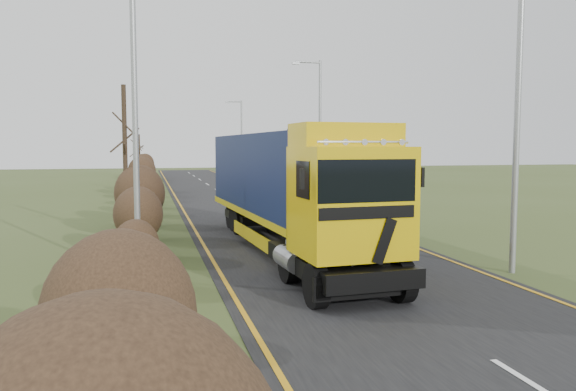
# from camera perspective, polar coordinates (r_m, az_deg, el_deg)

# --- Properties ---
(ground) EXTENTS (160.00, 160.00, 0.00)m
(ground) POSITION_cam_1_polar(r_m,az_deg,el_deg) (19.88, 2.77, -5.67)
(ground) COLOR #3C4A20
(ground) RESTS_ON ground
(road) EXTENTS (8.00, 120.00, 0.02)m
(road) POSITION_cam_1_polar(r_m,az_deg,el_deg) (29.48, -2.90, -2.16)
(road) COLOR black
(road) RESTS_ON ground
(layby) EXTENTS (6.00, 18.00, 0.02)m
(layby) POSITION_cam_1_polar(r_m,az_deg,el_deg) (40.73, 3.33, -0.17)
(layby) COLOR #2D2A28
(layby) RESTS_ON ground
(lane_markings) EXTENTS (7.52, 116.00, 0.01)m
(lane_markings) POSITION_cam_1_polar(r_m,az_deg,el_deg) (29.18, -2.79, -2.19)
(lane_markings) COLOR orange
(lane_markings) RESTS_ON road
(hedgerow) EXTENTS (2.24, 102.04, 6.05)m
(hedgerow) POSITION_cam_1_polar(r_m,az_deg,el_deg) (26.67, -14.75, 0.40)
(hedgerow) COLOR black
(hedgerow) RESTS_ON ground
(lorry) EXTENTS (3.27, 15.34, 4.24)m
(lorry) POSITION_cam_1_polar(r_m,az_deg,el_deg) (19.48, -0.07, 1.25)
(lorry) COLOR black
(lorry) RESTS_ON ground
(car_red_hatchback) EXTENTS (2.28, 4.18, 1.35)m
(car_red_hatchback) POSITION_cam_1_polar(r_m,az_deg,el_deg) (35.97, 3.55, 0.20)
(car_red_hatchback) COLOR #A20F08
(car_red_hatchback) RESTS_ON ground
(car_blue_sedan) EXTENTS (2.38, 4.42, 1.38)m
(car_blue_sedan) POSITION_cam_1_polar(r_m,az_deg,el_deg) (44.59, 1.94, 1.16)
(car_blue_sedan) COLOR #0B0B3D
(car_blue_sedan) RESTS_ON ground
(streetlight_near) EXTENTS (2.04, 0.19, 9.61)m
(streetlight_near) POSITION_cam_1_polar(r_m,az_deg,el_deg) (17.42, 22.01, 10.01)
(streetlight_near) COLOR gray
(streetlight_near) RESTS_ON ground
(streetlight_mid) EXTENTS (1.95, 0.18, 9.19)m
(streetlight_mid) POSITION_cam_1_polar(r_m,az_deg,el_deg) (36.53, 3.09, 7.16)
(streetlight_mid) COLOR gray
(streetlight_mid) RESTS_ON ground
(streetlight_far) EXTENTS (1.86, 0.18, 8.74)m
(streetlight_far) POSITION_cam_1_polar(r_m,az_deg,el_deg) (62.69, -4.83, 6.01)
(streetlight_far) COLOR gray
(streetlight_far) RESTS_ON ground
(left_pole) EXTENTS (0.16, 0.16, 10.29)m
(left_pole) POSITION_cam_1_polar(r_m,az_deg,el_deg) (15.86, -15.33, 10.12)
(left_pole) COLOR gray
(left_pole) RESTS_ON ground
(speed_sign) EXTENTS (0.61, 0.10, 2.22)m
(speed_sign) POSITION_cam_1_polar(r_m,az_deg,el_deg) (35.37, 4.29, 1.52)
(speed_sign) COLOR gray
(speed_sign) RESTS_ON ground
(warning_board) EXTENTS (0.65, 0.11, 1.70)m
(warning_board) POSITION_cam_1_polar(r_m,az_deg,el_deg) (44.75, 0.55, 1.58)
(warning_board) COLOR gray
(warning_board) RESTS_ON ground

